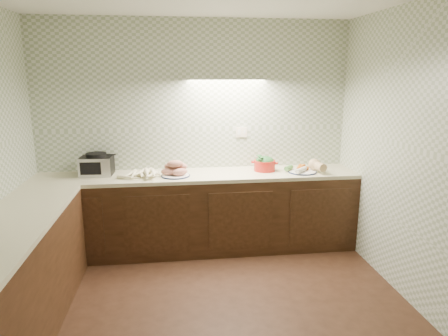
{
  "coord_description": "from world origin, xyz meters",
  "views": [
    {
      "loc": [
        -0.25,
        -2.83,
        2.01
      ],
      "look_at": [
        0.27,
        1.25,
        1.02
      ],
      "focal_mm": 32.0,
      "sensor_mm": 36.0,
      "label": 1
    }
  ],
  "objects": [
    {
      "name": "veg_plate",
      "position": [
        1.26,
        1.44,
        0.95
      ],
      "size": [
        0.43,
        0.34,
        0.15
      ],
      "rotation": [
        0.0,
        0.0,
        0.01
      ],
      "color": "#111B3F",
      "rests_on": "counter"
    },
    {
      "name": "parsnip_pile",
      "position": [
        -0.6,
        1.44,
        0.93
      ],
      "size": [
        0.4,
        0.41,
        0.08
      ],
      "color": "#F3E9C1",
      "rests_on": "counter"
    },
    {
      "name": "sweet_potato_plate",
      "position": [
        -0.24,
        1.44,
        0.97
      ],
      "size": [
        0.32,
        0.32,
        0.18
      ],
      "rotation": [
        0.0,
        0.0,
        -0.21
      ],
      "color": "#111B3F",
      "rests_on": "counter"
    },
    {
      "name": "counter",
      "position": [
        -0.68,
        0.68,
        0.45
      ],
      "size": [
        3.6,
        3.6,
        0.9
      ],
      "color": "black",
      "rests_on": "ground"
    },
    {
      "name": "onion_bowl",
      "position": [
        -0.29,
        1.62,
        0.94
      ],
      "size": [
        0.13,
        0.13,
        0.1
      ],
      "color": "black",
      "rests_on": "counter"
    },
    {
      "name": "toaster_oven",
      "position": [
        -1.1,
        1.61,
        1.01
      ],
      "size": [
        0.36,
        0.29,
        0.24
      ],
      "rotation": [
        0.0,
        0.0,
        -0.06
      ],
      "color": "black",
      "rests_on": "counter"
    },
    {
      "name": "room",
      "position": [
        0.0,
        0.0,
        1.63
      ],
      "size": [
        3.6,
        3.6,
        2.6
      ],
      "color": "black",
      "rests_on": "ground"
    },
    {
      "name": "dutch_oven",
      "position": [
        0.78,
        1.56,
        0.98
      ],
      "size": [
        0.31,
        0.31,
        0.17
      ],
      "rotation": [
        0.0,
        0.0,
        -0.36
      ],
      "color": "#B51D15",
      "rests_on": "counter"
    }
  ]
}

